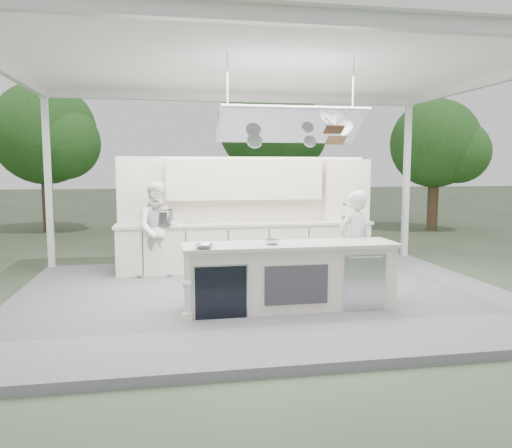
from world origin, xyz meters
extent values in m
plane|color=#455238|center=(0.00, 0.00, 0.00)|extent=(90.00, 90.00, 0.00)
cube|color=slate|center=(0.00, 0.00, 0.06)|extent=(8.00, 6.00, 0.12)
cube|color=white|center=(3.90, 2.90, 1.85)|extent=(0.12, 0.12, 3.70)
cube|color=white|center=(-3.90, 2.90, 1.85)|extent=(0.12, 0.12, 3.70)
cube|color=white|center=(0.00, 0.00, 3.78)|extent=(8.20, 6.20, 0.16)
cube|color=white|center=(0.00, -2.90, 3.62)|extent=(8.00, 0.12, 0.16)
cube|color=white|center=(0.00, 2.90, 3.62)|extent=(8.00, 0.12, 0.16)
cube|color=white|center=(3.90, 0.00, 3.62)|extent=(0.12, 6.00, 0.16)
cube|color=white|center=(0.20, -0.90, 2.75)|extent=(2.00, 0.71, 0.43)
cube|color=white|center=(0.20, -0.90, 2.75)|extent=(2.06, 0.76, 0.46)
cylinder|color=white|center=(-0.70, -0.90, 3.23)|extent=(0.02, 0.02, 0.95)
cylinder|color=white|center=(1.10, -0.90, 3.23)|extent=(0.02, 0.02, 0.95)
cylinder|color=silver|center=(-0.30, -0.75, 2.53)|extent=(0.22, 0.14, 0.21)
cylinder|color=silver|center=(0.50, -0.80, 2.53)|extent=(0.18, 0.12, 0.18)
cube|color=#8E5D38|center=(0.90, -0.78, 2.55)|extent=(0.28, 0.18, 0.12)
cube|color=white|center=(0.20, -0.90, 0.57)|extent=(3.00, 0.70, 0.90)
cube|color=beige|center=(0.20, -0.90, 1.04)|extent=(3.10, 0.78, 0.05)
cylinder|color=white|center=(-1.30, -1.25, 0.58)|extent=(0.11, 0.11, 0.92)
cube|color=black|center=(-0.85, -1.25, 0.48)|extent=(0.70, 0.04, 0.72)
cube|color=silver|center=(-0.85, -1.26, 0.48)|extent=(0.74, 0.03, 0.72)
cube|color=#36353A|center=(0.20, -1.26, 0.54)|extent=(0.90, 0.02, 0.55)
cube|color=silver|center=(1.20, -1.26, 0.54)|extent=(0.62, 0.02, 0.78)
cube|color=white|center=(0.00, 1.90, 0.57)|extent=(5.00, 0.65, 0.90)
cube|color=beige|center=(0.00, 1.90, 1.04)|extent=(5.08, 0.72, 0.05)
cube|color=white|center=(0.00, 2.20, 1.25)|extent=(5.00, 0.10, 2.25)
cube|color=white|center=(0.00, 2.07, 1.92)|extent=(3.10, 0.38, 0.80)
cube|color=white|center=(2.10, 2.02, 1.67)|extent=(0.90, 0.45, 1.30)
cube|color=#8E5D38|center=(2.10, 2.02, 1.67)|extent=(0.84, 0.40, 0.03)
cylinder|color=silver|center=(2.00, 1.88, 1.13)|extent=(0.20, 0.20, 0.12)
cylinder|color=black|center=(2.00, 1.88, 1.29)|extent=(0.17, 0.17, 0.20)
cylinder|color=black|center=(2.35, 1.88, 1.12)|extent=(0.16, 0.16, 0.10)
cone|color=black|center=(2.35, 1.88, 1.29)|extent=(0.14, 0.14, 0.24)
cylinder|color=brown|center=(-5.50, 10.00, 1.05)|extent=(0.36, 0.36, 2.10)
sphere|color=#2E6826|center=(-5.50, 10.00, 3.29)|extent=(3.40, 3.40, 3.40)
sphere|color=#2E6826|center=(-4.82, 9.49, 2.95)|extent=(2.38, 2.38, 2.38)
cylinder|color=brown|center=(2.50, 12.00, 1.22)|extent=(0.36, 0.36, 2.45)
sphere|color=#2E6826|center=(2.50, 12.00, 3.85)|extent=(4.00, 4.00, 4.00)
sphere|color=#2E6826|center=(3.30, 11.40, 3.45)|extent=(2.80, 2.80, 2.80)
cylinder|color=brown|center=(7.50, 8.00, 0.96)|extent=(0.36, 0.36, 1.92)
sphere|color=#2E6826|center=(7.50, 8.00, 2.97)|extent=(3.00, 3.00, 3.00)
sphere|color=#2E6826|center=(8.10, 7.55, 2.67)|extent=(2.10, 2.10, 2.10)
imported|color=silver|center=(1.38, -0.39, 0.96)|extent=(0.71, 0.57, 1.68)
imported|color=white|center=(-1.69, 1.55, 1.01)|extent=(0.90, 0.72, 1.78)
imported|color=silver|center=(-1.73, 1.70, 1.22)|extent=(0.59, 0.45, 0.29)
imported|color=#BBBCC2|center=(-1.07, -1.15, 1.10)|extent=(0.32, 0.32, 0.07)
imported|color=silver|center=(-0.08, -0.94, 1.10)|extent=(0.29, 0.29, 0.07)
camera|label=1|loc=(-1.55, -7.81, 2.16)|focal=35.00mm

